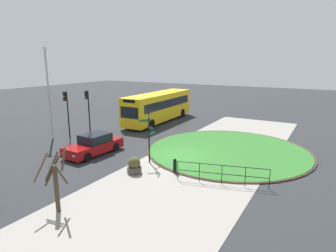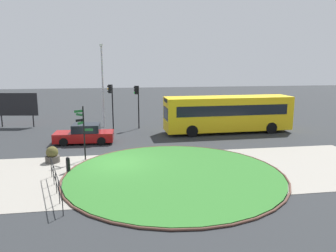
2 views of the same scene
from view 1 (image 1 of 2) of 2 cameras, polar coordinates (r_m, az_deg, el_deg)
ground at (r=20.34m, az=2.31°, el=-6.25°), size 120.00×120.00×0.00m
sidewalk_paving at (r=19.57m, az=7.38°, el=-7.11°), size 32.00×8.12×0.02m
grass_island at (r=22.15m, az=11.82°, el=-4.77°), size 11.90×11.90×0.10m
grass_kerb_ring at (r=22.15m, az=11.82°, el=-4.76°), size 12.21×12.21×0.11m
signpost_directional at (r=18.64m, az=-3.84°, el=-1.48°), size 1.06×0.94×3.49m
bollard_foreground at (r=17.41m, az=1.38°, el=-7.94°), size 0.22×0.22×0.93m
railing_grass_edge at (r=16.08m, az=10.75°, el=-9.03°), size 1.36×4.84×1.12m
bus_yellow at (r=31.89m, az=-1.83°, el=3.95°), size 11.24×2.82×3.19m
car_near_lane at (r=21.54m, az=-14.58°, el=-3.68°), size 4.55×2.04×1.48m
traffic_light_near at (r=25.98m, az=-19.71°, el=4.07°), size 0.49×0.29×4.14m
traffic_light_far at (r=27.52m, az=-15.81°, el=4.60°), size 0.49×0.30×4.01m
lamppost_tall at (r=26.30m, az=-22.82°, el=6.48°), size 0.32×0.32×7.79m
planter_near_signpost at (r=17.51m, az=-6.77°, el=-7.95°), size 0.87×0.87×1.03m
street_tree_bare at (r=13.79m, az=-21.63°, el=-10.09°), size 1.47×1.48×3.10m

